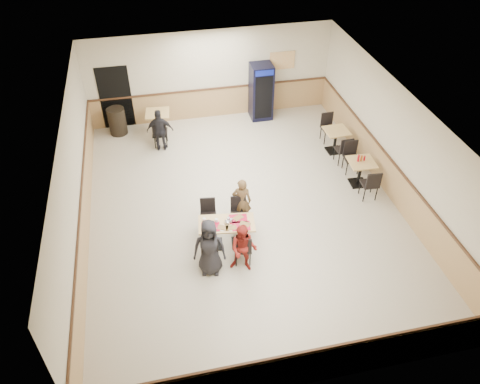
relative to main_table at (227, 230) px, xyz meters
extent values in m
plane|color=beige|center=(0.69, 1.18, -0.47)|extent=(10.00, 10.00, 0.00)
plane|color=silver|center=(0.69, 1.18, 2.53)|extent=(10.00, 10.00, 0.00)
plane|color=beige|center=(0.69, 6.18, 1.03)|extent=(8.00, 0.00, 8.00)
plane|color=beige|center=(0.69, -3.82, 1.03)|extent=(8.00, 0.00, 8.00)
plane|color=beige|center=(-3.31, 1.18, 1.03)|extent=(0.00, 10.00, 10.00)
plane|color=beige|center=(4.69, 1.18, 1.03)|extent=(0.00, 10.00, 10.00)
cube|color=tan|center=(0.69, 6.16, 0.03)|extent=(7.98, 0.03, 1.00)
cube|color=tan|center=(4.67, 1.18, 0.03)|extent=(0.03, 9.98, 1.00)
cube|color=#472B19|center=(0.69, 6.15, 0.56)|extent=(7.98, 0.04, 0.06)
cube|color=black|center=(-2.41, 6.16, 0.58)|extent=(1.00, 0.02, 2.10)
cube|color=orange|center=(3.09, 6.14, 1.33)|extent=(0.85, 0.02, 0.60)
cube|color=black|center=(-0.33, 0.04, -0.45)|extent=(0.48, 0.48, 0.04)
cylinder|color=black|center=(-0.33, 0.04, -0.11)|extent=(0.08, 0.08, 0.64)
cube|color=tan|center=(-0.33, 0.04, 0.22)|extent=(0.74, 0.74, 0.04)
cube|color=black|center=(0.33, -0.04, -0.45)|extent=(0.48, 0.48, 0.04)
cylinder|color=black|center=(0.33, -0.04, -0.11)|extent=(0.08, 0.08, 0.64)
cube|color=tan|center=(0.33, -0.04, 0.22)|extent=(0.74, 0.74, 0.04)
imported|color=black|center=(-0.53, -0.73, 0.27)|extent=(0.80, 0.61, 1.48)
imported|color=maroon|center=(0.22, -0.83, 0.17)|extent=(0.76, 0.68, 1.28)
imported|color=brown|center=(0.53, 0.73, 0.20)|extent=(0.55, 0.43, 1.33)
imported|color=black|center=(-1.18, 4.48, 0.21)|extent=(0.83, 0.43, 1.36)
cube|color=#BB0C2E|center=(0.29, 0.07, 0.24)|extent=(0.46, 0.36, 0.02)
cube|color=#BB0C2E|center=(0.31, -0.18, 0.24)|extent=(0.46, 0.36, 0.02)
cube|color=#BB0C2E|center=(-0.39, -0.06, 0.24)|extent=(0.46, 0.36, 0.02)
cylinder|color=white|center=(0.41, -0.15, 0.24)|extent=(0.22, 0.22, 0.01)
cube|color=#B26D45|center=(0.41, -0.15, 0.25)|extent=(0.29, 0.27, 0.02)
cylinder|color=white|center=(0.30, 0.10, 0.24)|extent=(0.22, 0.22, 0.01)
cube|color=#B26D45|center=(0.30, 0.10, 0.25)|extent=(0.29, 0.25, 0.02)
cylinder|color=white|center=(-0.12, -0.15, 0.24)|extent=(0.22, 0.22, 0.01)
cube|color=#B26D45|center=(-0.12, -0.15, 0.25)|extent=(0.29, 0.24, 0.02)
cylinder|color=white|center=(-0.43, -0.06, 0.24)|extent=(0.22, 0.22, 0.01)
cube|color=#B26D45|center=(-0.43, -0.06, 0.25)|extent=(0.27, 0.21, 0.02)
cylinder|color=white|center=(0.07, -0.20, 0.24)|extent=(0.22, 0.22, 0.01)
cube|color=#B26D45|center=(0.07, -0.20, 0.25)|extent=(0.25, 0.17, 0.02)
cylinder|color=white|center=(-0.31, -0.22, 0.28)|extent=(0.08, 0.08, 0.09)
cylinder|color=white|center=(-0.50, -0.17, 0.28)|extent=(0.08, 0.08, 0.09)
cylinder|color=white|center=(-0.50, 0.16, 0.28)|extent=(0.08, 0.08, 0.09)
cylinder|color=white|center=(-0.23, 0.08, 0.28)|extent=(0.08, 0.08, 0.09)
cylinder|color=#B4B7C9|center=(0.05, 0.04, 0.30)|extent=(0.07, 0.07, 0.12)
cylinder|color=#B4B7C9|center=(0.11, -0.02, 0.30)|extent=(0.07, 0.07, 0.12)
ellipsoid|color=white|center=(0.02, -0.02, 0.28)|extent=(0.14, 0.14, 0.10)
cube|color=black|center=(4.07, 1.56, -0.45)|extent=(0.48, 0.48, 0.04)
cylinder|color=black|center=(4.07, 1.56, -0.09)|extent=(0.09, 0.09, 0.68)
cube|color=tan|center=(4.07, 1.56, 0.26)|extent=(0.74, 0.74, 0.04)
cube|color=black|center=(4.00, 3.25, -0.45)|extent=(0.46, 0.46, 0.04)
cylinder|color=black|center=(4.00, 3.25, -0.09)|extent=(0.09, 0.09, 0.67)
cube|color=tan|center=(4.00, 3.25, 0.25)|extent=(0.72, 0.72, 0.04)
cylinder|color=#B20C18|center=(3.97, 1.61, 0.38)|extent=(0.06, 0.06, 0.20)
cylinder|color=#B15217|center=(4.06, 1.61, 0.37)|extent=(0.06, 0.06, 0.17)
cylinder|color=#B20C18|center=(4.15, 1.61, 0.35)|extent=(0.05, 0.05, 0.14)
cube|color=black|center=(-1.18, 5.38, -0.45)|extent=(0.52, 0.52, 0.04)
cylinder|color=black|center=(-1.18, 5.38, -0.07)|extent=(0.10, 0.10, 0.72)
cube|color=tan|center=(-1.18, 5.38, 0.30)|extent=(0.81, 0.81, 0.04)
cube|color=black|center=(2.30, 5.78, 0.47)|extent=(0.71, 0.69, 1.88)
cube|color=black|center=(2.30, 5.42, 0.42)|extent=(0.57, 0.02, 1.49)
cube|color=navy|center=(2.30, 5.41, 1.30)|extent=(0.59, 0.02, 0.18)
cylinder|color=black|center=(-2.47, 5.73, -0.02)|extent=(0.56, 0.56, 0.89)
camera|label=1|loc=(-1.40, -7.89, 7.69)|focal=35.00mm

